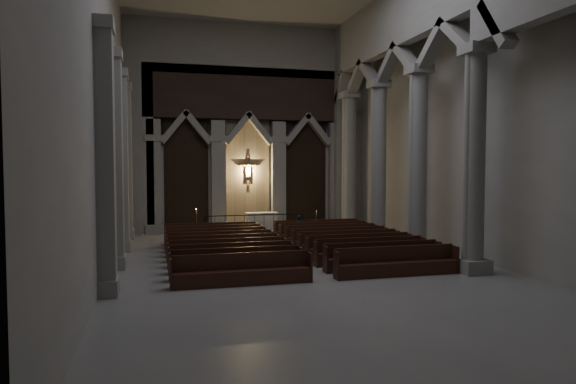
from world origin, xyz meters
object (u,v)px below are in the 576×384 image
at_px(candle_stand_right, 316,227).
at_px(worshipper, 300,229).
at_px(altar_rail, 254,221).
at_px(pews, 288,249).
at_px(altar, 262,221).
at_px(candle_stand_left, 197,229).

relative_size(candle_stand_right, worshipper, 0.95).
relative_size(altar_rail, pews, 0.56).
bearing_deg(altar_rail, altar, 55.92).
bearing_deg(altar, worshipper, -77.08).
distance_m(altar_rail, candle_stand_left, 3.27).
bearing_deg(pews, altar, 86.01).
height_order(candle_stand_left, candle_stand_right, candle_stand_left).
bearing_deg(altar, pews, -93.99).
bearing_deg(worshipper, candle_stand_left, 141.72).
distance_m(candle_stand_right, pews, 7.64).
height_order(altar, candle_stand_right, candle_stand_right).
xyz_separation_m(altar_rail, worshipper, (1.61, -3.63, -0.06)).
xyz_separation_m(pews, worshipper, (1.61, 3.87, 0.34)).
distance_m(altar, altar_rail, 1.04).
distance_m(altar, candle_stand_right, 3.23).
xyz_separation_m(candle_stand_left, worshipper, (4.84, -3.21, 0.26)).
xyz_separation_m(altar_rail, pews, (-0.00, -7.50, -0.40)).
bearing_deg(candle_stand_right, altar_rail, 169.08).
bearing_deg(candle_stand_right, worshipper, -121.31).
xyz_separation_m(candle_stand_left, candle_stand_right, (6.65, -0.25, -0.06)).
bearing_deg(altar_rail, candle_stand_right, -10.92).
distance_m(altar, pews, 8.38).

